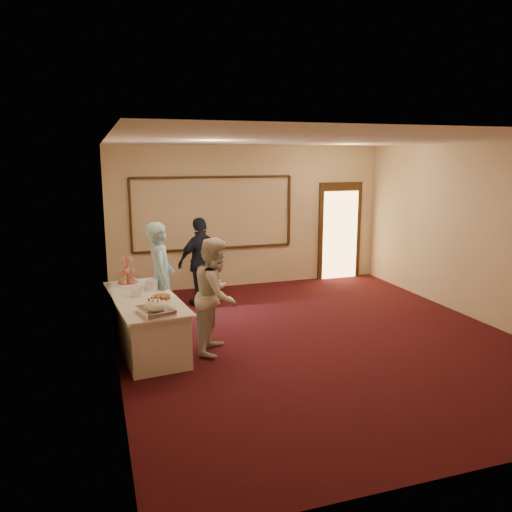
{
  "coord_description": "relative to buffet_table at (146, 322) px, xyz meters",
  "views": [
    {
      "loc": [
        -3.19,
        -6.7,
        2.78
      ],
      "look_at": [
        -0.67,
        1.0,
        1.15
      ],
      "focal_mm": 35.0,
      "sensor_mm": 36.0,
      "label": 1
    }
  ],
  "objects": [
    {
      "name": "floor",
      "position": [
        2.56,
        -0.43,
        -0.39
      ],
      "size": [
        7.0,
        7.0,
        0.0
      ],
      "primitive_type": "plane",
      "color": "black",
      "rests_on": "ground"
    },
    {
      "name": "room_walls",
      "position": [
        2.56,
        -0.43,
        1.64
      ],
      "size": [
        6.04,
        7.04,
        3.02
      ],
      "color": "beige",
      "rests_on": "floor"
    },
    {
      "name": "wall_molding",
      "position": [
        1.76,
        3.04,
        1.21
      ],
      "size": [
        3.45,
        0.04,
        1.55
      ],
      "color": "#301F0E",
      "rests_on": "room_walls"
    },
    {
      "name": "doorway",
      "position": [
        4.71,
        3.03,
        0.69
      ],
      "size": [
        1.05,
        0.07,
        2.2
      ],
      "color": "#301F0E",
      "rests_on": "floor"
    },
    {
      "name": "buffet_table",
      "position": [
        0.0,
        0.0,
        0.0
      ],
      "size": [
        1.1,
        2.33,
        0.77
      ],
      "color": "silver",
      "rests_on": "floor"
    },
    {
      "name": "pavlova_tray",
      "position": [
        0.07,
        -0.84,
        0.47
      ],
      "size": [
        0.48,
        0.57,
        0.2
      ],
      "color": "#BBBDC3",
      "rests_on": "buffet_table"
    },
    {
      "name": "cupcake_stand",
      "position": [
        -0.17,
        0.93,
        0.55
      ],
      "size": [
        0.32,
        0.32,
        0.47
      ],
      "color": "#D64742",
      "rests_on": "buffet_table"
    },
    {
      "name": "plate_stack_a",
      "position": [
        -0.09,
        0.07,
        0.46
      ],
      "size": [
        0.18,
        0.18,
        0.15
      ],
      "color": "white",
      "rests_on": "buffet_table"
    },
    {
      "name": "plate_stack_b",
      "position": [
        0.15,
        0.35,
        0.46
      ],
      "size": [
        0.19,
        0.19,
        0.16
      ],
      "color": "white",
      "rests_on": "buffet_table"
    },
    {
      "name": "tart",
      "position": [
        0.22,
        -0.21,
        0.41
      ],
      "size": [
        0.29,
        0.29,
        0.06
      ],
      "color": "white",
      "rests_on": "buffet_table"
    },
    {
      "name": "man",
      "position": [
        0.31,
        0.54,
        0.51
      ],
      "size": [
        0.5,
        0.69,
        1.79
      ],
      "primitive_type": "imported",
      "rotation": [
        0.0,
        0.0,
        1.46
      ],
      "color": "#8BBED7",
      "rests_on": "floor"
    },
    {
      "name": "woman",
      "position": [
        0.96,
        -0.43,
        0.44
      ],
      "size": [
        0.92,
        1.0,
        1.66
      ],
      "primitive_type": "imported",
      "rotation": [
        0.0,
        0.0,
        1.11
      ],
      "color": "beige",
      "rests_on": "floor"
    },
    {
      "name": "guest",
      "position": [
        1.24,
        1.86,
        0.45
      ],
      "size": [
        1.06,
        0.73,
        1.67
      ],
      "primitive_type": "imported",
      "rotation": [
        0.0,
        0.0,
        3.51
      ],
      "color": "black",
      "rests_on": "floor"
    },
    {
      "name": "camera_flash",
      "position": [
        1.46,
        1.59,
        0.89
      ],
      "size": [
        0.07,
        0.04,
        0.05
      ],
      "primitive_type": "cube",
      "rotation": [
        0.0,
        0.0,
        0.02
      ],
      "color": "white",
      "rests_on": "guest"
    }
  ]
}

